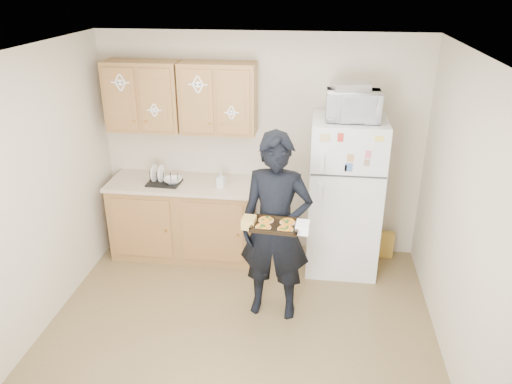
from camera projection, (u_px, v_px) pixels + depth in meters
floor at (237, 341)px, 4.49m from camera, size 3.60×3.60×0.00m
ceiling at (231, 57)px, 3.49m from camera, size 3.60×3.60×0.00m
wall_back at (261, 146)px, 5.62m from camera, size 3.60×0.04×2.50m
wall_left at (23, 205)px, 4.20m from camera, size 0.04×3.60×2.50m
wall_right at (468, 230)px, 3.78m from camera, size 0.04×3.60×2.50m
refrigerator at (344, 196)px, 5.34m from camera, size 0.75×0.70×1.70m
base_cabinet at (184, 220)px, 5.76m from camera, size 1.60×0.60×0.86m
countertop at (182, 184)px, 5.58m from camera, size 1.64×0.64×0.04m
upper_cab_left at (144, 96)px, 5.37m from camera, size 0.80×0.33×0.75m
upper_cab_right at (218, 98)px, 5.27m from camera, size 0.80×0.33×0.75m
cereal_box at (384, 244)px, 5.77m from camera, size 0.20×0.07×0.32m
person at (276, 228)px, 4.55m from camera, size 0.69×0.48×1.81m
baking_tray at (276, 226)px, 4.20m from camera, size 0.42×0.32×0.04m
pizza_front_left at (263, 227)px, 4.15m from camera, size 0.13×0.13×0.02m
pizza_front_right at (285, 229)px, 4.12m from camera, size 0.13×0.13×0.02m
pizza_back_left at (266, 220)px, 4.27m from camera, size 0.13×0.13×0.02m
pizza_back_right at (288, 222)px, 4.24m from camera, size 0.13×0.13×0.02m
microwave at (353, 106)px, 4.89m from camera, size 0.53×0.36×0.29m
foil_pan at (351, 86)px, 4.85m from camera, size 0.39×0.31×0.07m
dish_rack at (164, 178)px, 5.50m from camera, size 0.37×0.28×0.14m
bowl at (173, 180)px, 5.50m from camera, size 0.25×0.25×0.05m
soap_bottle at (221, 180)px, 5.40m from camera, size 0.10×0.10×0.18m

